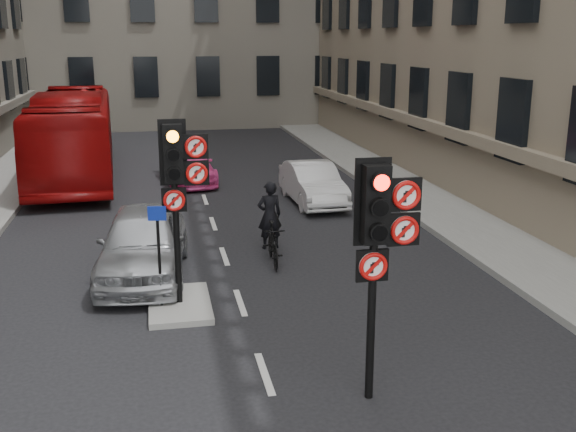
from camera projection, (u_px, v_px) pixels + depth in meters
name	position (u px, v px, depth m)	size (l,w,h in m)	color
pavement_right	(436.00, 201.00, 21.48)	(3.00, 50.00, 0.16)	gray
centre_island	(180.00, 304.00, 13.27)	(1.20, 2.00, 0.12)	gray
signal_near	(380.00, 230.00, 9.33)	(0.91, 0.40, 3.58)	black
signal_far	(179.00, 173.00, 12.59)	(0.91, 0.40, 3.58)	black
car_silver	(143.00, 242.00, 14.85)	(1.83, 4.55, 1.55)	#9FA2A6
car_white	(313.00, 183.00, 21.41)	(1.37, 3.93, 1.30)	silver
car_pink	(187.00, 165.00, 24.58)	(1.70, 4.17, 1.21)	#EC4598
bus_red	(73.00, 135.00, 25.20)	(2.69, 11.49, 3.20)	maroon
motorcycle	(273.00, 244.00, 15.67)	(0.46, 1.63, 0.98)	black
motorcyclist	(270.00, 215.00, 16.78)	(0.63, 0.41, 1.72)	black
info_sign	(158.00, 242.00, 12.74)	(0.34, 0.12, 1.99)	black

